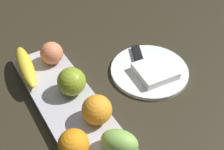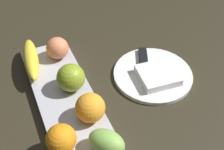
# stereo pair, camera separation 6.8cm
# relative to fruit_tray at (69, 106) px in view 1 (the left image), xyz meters

# --- Properties ---
(ground_plane) EXTENTS (2.40, 2.40, 0.00)m
(ground_plane) POSITION_rel_fruit_tray_xyz_m (0.02, 0.04, -0.01)
(ground_plane) COLOR #2C2619
(fruit_tray) EXTENTS (0.46, 0.14, 0.02)m
(fruit_tray) POSITION_rel_fruit_tray_xyz_m (0.00, 0.00, 0.00)
(fruit_tray) COLOR #B3B4BF
(fruit_tray) RESTS_ON ground_plane
(apple) EXTENTS (0.07, 0.07, 0.07)m
(apple) POSITION_rel_fruit_tray_xyz_m (-0.03, 0.03, 0.05)
(apple) COLOR olive
(apple) RESTS_ON fruit_tray
(banana) EXTENTS (0.18, 0.06, 0.04)m
(banana) POSITION_rel_fruit_tray_xyz_m (-0.16, -0.05, 0.03)
(banana) COLOR yellow
(banana) RESTS_ON fruit_tray
(orange_near_apple) EXTENTS (0.07, 0.07, 0.07)m
(orange_near_apple) POSITION_rel_fruit_tray_xyz_m (0.13, -0.05, 0.04)
(orange_near_apple) COLOR orange
(orange_near_apple) RESTS_ON fruit_tray
(orange_near_banana) EXTENTS (0.07, 0.07, 0.07)m
(orange_near_banana) POSITION_rel_fruit_tray_xyz_m (0.08, 0.04, 0.05)
(orange_near_banana) COLOR orange
(orange_near_banana) RESTS_ON fruit_tray
(peach) EXTENTS (0.06, 0.06, 0.06)m
(peach) POSITION_rel_fruit_tray_xyz_m (-0.16, 0.03, 0.04)
(peach) COLOR #E67F55
(peach) RESTS_ON fruit_tray
(grape_bunch) EXTENTS (0.10, 0.09, 0.05)m
(grape_bunch) POSITION_rel_fruit_tray_xyz_m (0.17, 0.04, 0.04)
(grape_bunch) COLOR #83B64D
(grape_bunch) RESTS_ON fruit_tray
(dinner_plate) EXTENTS (0.22, 0.22, 0.01)m
(dinner_plate) POSITION_rel_fruit_tray_xyz_m (0.00, 0.25, -0.01)
(dinner_plate) COLOR white
(dinner_plate) RESTS_ON ground_plane
(folded_napkin) EXTENTS (0.11, 0.11, 0.02)m
(folded_napkin) POSITION_rel_fruit_tray_xyz_m (0.03, 0.25, 0.01)
(folded_napkin) COLOR white
(folded_napkin) RESTS_ON dinner_plate
(knife) EXTENTS (0.17, 0.10, 0.01)m
(knife) POSITION_rel_fruit_tray_xyz_m (-0.04, 0.25, 0.00)
(knife) COLOR silver
(knife) RESTS_ON dinner_plate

